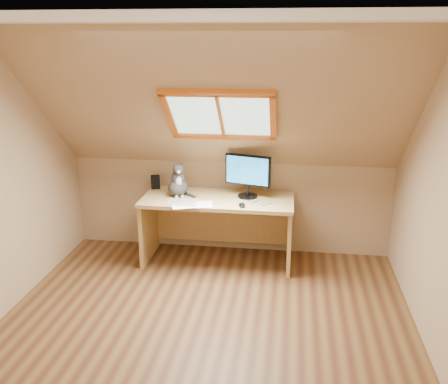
# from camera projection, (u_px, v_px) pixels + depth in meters

# --- Properties ---
(ground) EXTENTS (3.50, 3.50, 0.00)m
(ground) POSITION_uv_depth(u_px,v_px,m) (203.00, 334.00, 4.06)
(ground) COLOR brown
(ground) RESTS_ON ground
(room_shell) EXTENTS (3.52, 3.52, 2.41)m
(room_shell) POSITION_uv_depth(u_px,v_px,m) (198.00, 166.00, 3.54)
(room_shell) COLOR tan
(room_shell) RESTS_ON ground
(desk) EXTENTS (1.56, 0.68, 0.71)m
(desk) POSITION_uv_depth(u_px,v_px,m) (219.00, 216.00, 5.29)
(desk) COLOR tan
(desk) RESTS_ON ground
(monitor) EXTENTS (0.48, 0.21, 0.45)m
(monitor) POSITION_uv_depth(u_px,v_px,m) (248.00, 173.00, 5.10)
(monitor) COLOR black
(monitor) RESTS_ON desk
(cat) EXTENTS (0.27, 0.30, 0.38)m
(cat) POSITION_uv_depth(u_px,v_px,m) (178.00, 183.00, 5.19)
(cat) COLOR #3D3936
(cat) RESTS_ON desk
(desk_speaker) EXTENTS (0.12, 0.12, 0.14)m
(desk_speaker) POSITION_uv_depth(u_px,v_px,m) (155.00, 182.00, 5.47)
(desk_speaker) COLOR black
(desk_speaker) RESTS_ON desk
(graphics_tablet) EXTENTS (0.30, 0.21, 0.01)m
(graphics_tablet) POSITION_uv_depth(u_px,v_px,m) (182.00, 202.00, 5.00)
(graphics_tablet) COLOR #B2B2B7
(graphics_tablet) RESTS_ON desk
(mouse) EXTENTS (0.08, 0.12, 0.03)m
(mouse) POSITION_uv_depth(u_px,v_px,m) (242.00, 205.00, 4.89)
(mouse) COLOR black
(mouse) RESTS_ON desk
(papers) EXTENTS (0.35, 0.30, 0.01)m
(papers) POSITION_uv_depth(u_px,v_px,m) (194.00, 205.00, 4.94)
(papers) COLOR white
(papers) RESTS_ON desk
(cables) EXTENTS (0.51, 0.26, 0.01)m
(cables) POSITION_uv_depth(u_px,v_px,m) (249.00, 203.00, 5.00)
(cables) COLOR silver
(cables) RESTS_ON desk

